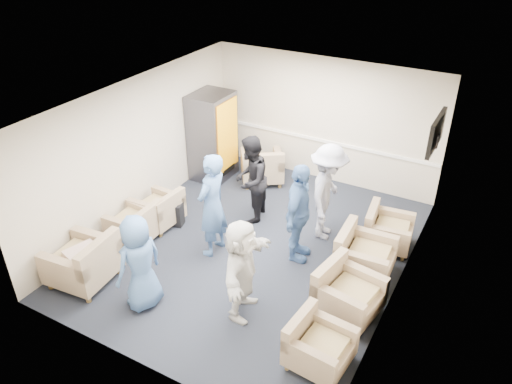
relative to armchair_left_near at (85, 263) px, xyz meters
The scene contains 25 objects.
floor 2.87m from the armchair_left_near, 48.11° to the left, with size 6.00×6.00×0.00m, color black.
ceiling 3.67m from the armchair_left_near, 48.11° to the left, with size 6.00×6.00×0.00m, color silver.
back_wall 5.54m from the armchair_left_near, 69.65° to the left, with size 5.00×0.02×2.70m, color beige.
front_wall 2.31m from the armchair_left_near, 25.00° to the right, with size 5.00×0.02×2.70m, color beige.
left_wall 2.41m from the armchair_left_near, 105.91° to the left, with size 0.02×6.00×2.70m, color beige.
right_wall 4.98m from the armchair_left_near, 25.69° to the left, with size 0.02×6.00×2.70m, color beige.
chair_rail 5.46m from the armchair_left_near, 69.58° to the left, with size 4.98×0.04×0.06m, color white.
tv 6.08m from the armchair_left_near, 42.09° to the left, with size 0.10×1.00×0.58m.
armchair_left_near is the anchor object (origin of this frame).
armchair_left_mid 1.30m from the armchair_left_near, 92.90° to the left, with size 0.82×0.82×0.63m.
armchair_left_far 1.89m from the armchair_left_near, 90.43° to the left, with size 0.81×0.81×0.62m.
armchair_right_near 3.87m from the armchair_left_near, ahead, with size 0.83×0.83×0.61m.
armchair_right_midnear 4.09m from the armchair_left_near, 19.40° to the left, with size 0.98×0.98×0.68m.
armchair_right_midfar 4.44m from the armchair_left_near, 31.77° to the left, with size 0.91×0.91×0.69m.
armchair_right_far 5.11m from the armchair_left_near, 40.17° to the left, with size 0.87×0.87×0.63m.
armchair_corner 4.38m from the armchair_left_near, 78.44° to the left, with size 1.21×1.21×0.69m.
vending_machine 4.08m from the armchair_left_near, 92.78° to the left, with size 0.78×0.91×1.92m.
backpack 2.04m from the armchair_left_near, 83.79° to the left, with size 0.36×0.30×0.54m.
pillow 0.19m from the armchair_left_near, 158.96° to the right, with size 0.50×0.37×0.14m, color beige.
person_front_left 1.20m from the armchair_left_near, ahead, with size 0.76×0.50×1.56m, color #3F6399.
person_mid_left 2.22m from the armchair_left_near, 51.91° to the left, with size 0.68×0.45×1.88m, color #3F6399.
person_back_left 3.24m from the armchair_left_near, 64.44° to the left, with size 0.84×0.65×1.72m, color black.
person_back_right 4.22m from the armchair_left_near, 47.26° to the left, with size 1.17×0.67×1.81m, color beige.
person_mid_right 3.52m from the armchair_left_near, 39.92° to the left, with size 1.04×0.43×1.78m, color #3F6399.
person_front_right 2.64m from the armchair_left_near, 14.15° to the left, with size 1.48×0.47×1.59m, color silver.
Camera 1 is at (3.51, -6.27, 5.36)m, focal length 35.00 mm.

